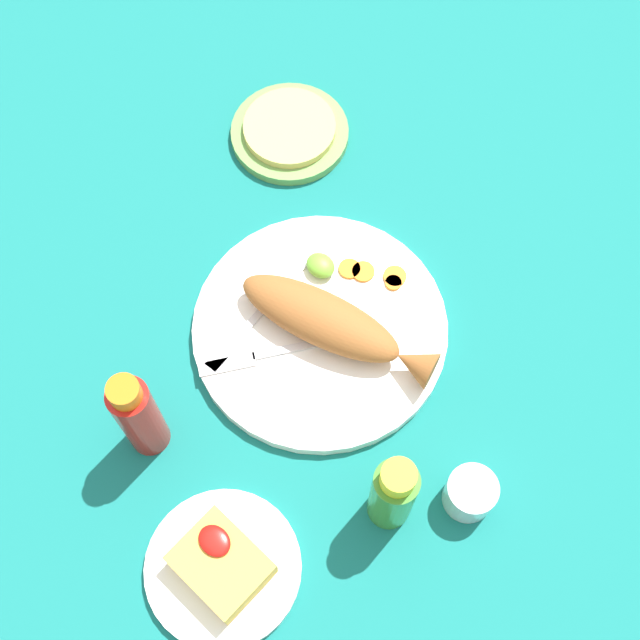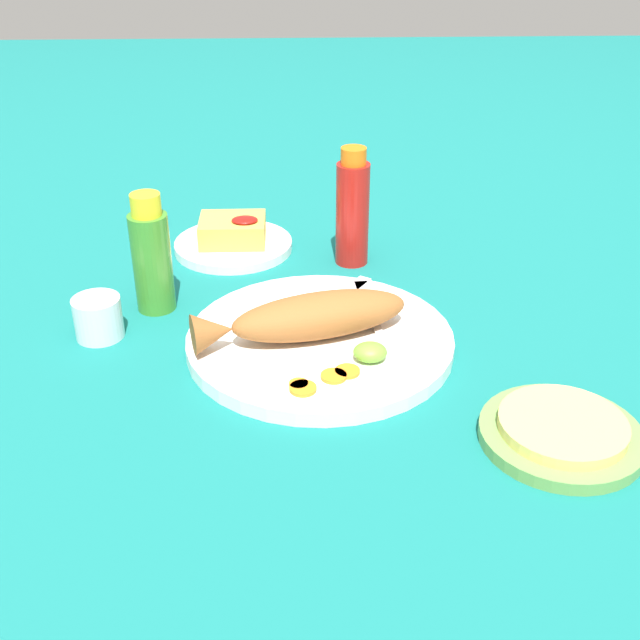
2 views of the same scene
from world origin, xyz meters
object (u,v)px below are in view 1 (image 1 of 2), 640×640
at_px(fried_fish, 331,323).
at_px(hot_sauce_bottle_green, 393,493).
at_px(fork_far, 252,322).
at_px(hot_sauce_bottle_red, 138,416).
at_px(fork_near, 263,357).
at_px(salt_cup, 470,494).
at_px(main_plate, 320,329).
at_px(tortilla_plate, 290,133).
at_px(side_plate_fries, 223,568).

distance_m(fried_fish, hot_sauce_bottle_green, 0.23).
bearing_deg(fork_far, hot_sauce_bottle_red, -1.32).
distance_m(fork_near, hot_sauce_bottle_green, 0.24).
bearing_deg(hot_sauce_bottle_green, hot_sauce_bottle_red, 26.26).
height_order(hot_sauce_bottle_red, hot_sauce_bottle_green, hot_sauce_bottle_red).
xyz_separation_m(fork_far, salt_cup, (-0.34, -0.02, 0.00)).
bearing_deg(main_plate, fork_far, 39.24).
bearing_deg(hot_sauce_bottle_red, tortilla_plate, -67.13).
xyz_separation_m(main_plate, hot_sauce_bottle_red, (0.05, 0.24, 0.07)).
bearing_deg(salt_cup, fork_near, 8.11).
height_order(fried_fish, hot_sauce_bottle_green, hot_sauce_bottle_green).
height_order(main_plate, tortilla_plate, main_plate).
distance_m(fork_far, tortilla_plate, 0.30).
height_order(main_plate, side_plate_fries, main_plate).
xyz_separation_m(fried_fish, hot_sauce_bottle_green, (-0.20, 0.11, 0.03)).
distance_m(fried_fish, fork_near, 0.09).
bearing_deg(salt_cup, hot_sauce_bottle_green, 50.02).
xyz_separation_m(main_plate, fork_far, (0.07, 0.05, 0.01)).
bearing_deg(tortilla_plate, main_plate, 141.17).
bearing_deg(side_plate_fries, hot_sauce_bottle_green, -116.68).
distance_m(main_plate, hot_sauce_bottle_red, 0.26).
distance_m(hot_sauce_bottle_green, side_plate_fries, 0.21).
distance_m(salt_cup, tortilla_plate, 0.55).
xyz_separation_m(fried_fish, hot_sauce_bottle_red, (0.07, 0.24, 0.04)).
bearing_deg(main_plate, salt_cup, 172.19).
bearing_deg(tortilla_plate, fried_fish, 143.45).
bearing_deg(fork_near, hot_sauce_bottle_red, 22.84).
relative_size(fork_far, hot_sauce_bottle_red, 1.08).
distance_m(hot_sauce_bottle_red, hot_sauce_bottle_green, 0.30).
bearing_deg(fork_far, salt_cup, 88.14).
relative_size(fork_far, salt_cup, 3.16).
xyz_separation_m(hot_sauce_bottle_red, tortilla_plate, (0.18, -0.43, -0.07)).
bearing_deg(fork_near, salt_cup, 132.34).
relative_size(fork_far, hot_sauce_bottle_green, 1.18).
relative_size(main_plate, salt_cup, 5.44).
distance_m(fork_near, side_plate_fries, 0.25).
xyz_separation_m(hot_sauce_bottle_red, salt_cup, (-0.32, -0.20, -0.06)).
xyz_separation_m(fork_near, tortilla_plate, (0.21, -0.27, -0.01)).
height_order(main_plate, fork_near, fork_near).
relative_size(fried_fish, hot_sauce_bottle_green, 1.67).
relative_size(main_plate, fried_fish, 1.21).
bearing_deg(fried_fish, tortilla_plate, -51.95).
xyz_separation_m(fork_near, hot_sauce_bottle_green, (-0.23, 0.03, 0.05)).
xyz_separation_m(fork_far, side_plate_fries, (-0.19, 0.23, -0.01)).
relative_size(main_plate, fork_near, 1.99).
bearing_deg(side_plate_fries, salt_cup, -120.87).
bearing_deg(hot_sauce_bottle_red, main_plate, -102.95).
bearing_deg(fork_near, fried_fish, -170.10).
height_order(fried_fish, salt_cup, fried_fish).
relative_size(hot_sauce_bottle_red, salt_cup, 2.92).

